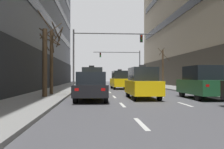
{
  "coord_description": "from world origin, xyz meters",
  "views": [
    {
      "loc": [
        -3.12,
        -15.45,
        1.47
      ],
      "look_at": [
        -0.59,
        18.51,
        1.75
      ],
      "focal_mm": 38.84,
      "sensor_mm": 36.0,
      "label": 1
    }
  ],
  "objects": [
    {
      "name": "lane_stripe_l2_s7",
      "position": [
        1.66,
        17.0,
        0.0
      ],
      "size": [
        0.16,
        2.0,
        0.01
      ],
      "primitive_type": "cube",
      "color": "silver",
      "rests_on": "ground"
    },
    {
      "name": "traffic_signal_0",
      "position": [
        -2.68,
        11.53,
        4.71
      ],
      "size": [
        9.02,
        0.35,
        6.55
      ],
      "color": "#4C4C51",
      "rests_on": "sidewalk_left"
    },
    {
      "name": "lane_stripe_l1_s8",
      "position": [
        -1.66,
        22.0,
        0.0
      ],
      "size": [
        0.16,
        2.0,
        0.01
      ],
      "primitive_type": "cube",
      "color": "silver",
      "rests_on": "ground"
    },
    {
      "name": "lane_stripe_l2_s9",
      "position": [
        1.66,
        27.0,
        0.0
      ],
      "size": [
        0.16,
        2.0,
        0.01
      ],
      "primitive_type": "cube",
      "color": "silver",
      "rests_on": "ground"
    },
    {
      "name": "lane_stripe_l2_s4",
      "position": [
        1.66,
        2.0,
        0.0
      ],
      "size": [
        0.16,
        2.0,
        0.01
      ],
      "primitive_type": "cube",
      "color": "silver",
      "rests_on": "ground"
    },
    {
      "name": "lane_stripe_l2_s6",
      "position": [
        1.66,
        12.0,
        0.0
      ],
      "size": [
        0.16,
        2.0,
        0.01
      ],
      "primitive_type": "cube",
      "color": "silver",
      "rests_on": "ground"
    },
    {
      "name": "lane_stripe_l1_s3",
      "position": [
        -1.66,
        -3.0,
        0.0
      ],
      "size": [
        0.16,
        2.0,
        0.01
      ],
      "primitive_type": "cube",
      "color": "silver",
      "rests_on": "ground"
    },
    {
      "name": "lane_stripe_l2_s10",
      "position": [
        1.66,
        32.0,
        0.0
      ],
      "size": [
        0.16,
        2.0,
        0.01
      ],
      "primitive_type": "cube",
      "color": "silver",
      "rests_on": "ground"
    },
    {
      "name": "lane_stripe_l2_s5",
      "position": [
        1.66,
        7.0,
        0.0
      ],
      "size": [
        0.16,
        2.0,
        0.01
      ],
      "primitive_type": "cube",
      "color": "silver",
      "rests_on": "ground"
    },
    {
      "name": "taxi_driving_1",
      "position": [
        -0.12,
        12.66,
        1.06
      ],
      "size": [
        2.01,
        4.46,
        2.31
      ],
      "color": "black",
      "rests_on": "ground"
    },
    {
      "name": "lane_stripe_l1_s6",
      "position": [
        -1.66,
        12.0,
        0.0
      ],
      "size": [
        0.16,
        2.0,
        0.01
      ],
      "primitive_type": "cube",
      "color": "silver",
      "rests_on": "ground"
    },
    {
      "name": "taxi_driving_5",
      "position": [
        0.06,
        0.3,
        1.03
      ],
      "size": [
        1.81,
        4.28,
        2.24
      ],
      "color": "black",
      "rests_on": "ground"
    },
    {
      "name": "street_tree_1",
      "position": [
        -6.4,
        3.41,
        2.81
      ],
      "size": [
        1.94,
        1.97,
        5.69
      ],
      "color": "#4C3823",
      "rests_on": "sidewalk_left"
    },
    {
      "name": "lane_stripe_l1_s7",
      "position": [
        -1.66,
        17.0,
        0.0
      ],
      "size": [
        0.16,
        2.0,
        0.01
      ],
      "primitive_type": "cube",
      "color": "silver",
      "rests_on": "ground"
    },
    {
      "name": "lane_stripe_l2_s8",
      "position": [
        1.66,
        22.0,
        0.0
      ],
      "size": [
        0.16,
        2.0,
        0.01
      ],
      "primitive_type": "cube",
      "color": "silver",
      "rests_on": "ground"
    },
    {
      "name": "taxi_driving_2",
      "position": [
        -3.33,
        5.64,
        1.11
      ],
      "size": [
        2.11,
        4.69,
        2.42
      ],
      "color": "black",
      "rests_on": "ground"
    },
    {
      "name": "lane_stripe_l1_s2",
      "position": [
        -1.66,
        -8.0,
        0.0
      ],
      "size": [
        0.16,
        2.0,
        0.01
      ],
      "primitive_type": "cube",
      "color": "silver",
      "rests_on": "ground"
    },
    {
      "name": "street_tree_0",
      "position": [
        -6.34,
        0.89,
        2.56
      ],
      "size": [
        1.61,
        2.17,
        5.58
      ],
      "color": "#4C3823",
      "rests_on": "sidewalk_left"
    },
    {
      "name": "lane_stripe_l1_s9",
      "position": [
        -1.66,
        27.0,
        0.0
      ],
      "size": [
        0.16,
        2.0,
        0.01
      ],
      "primitive_type": "cube",
      "color": "silver",
      "rests_on": "ground"
    },
    {
      "name": "ground_plane",
      "position": [
        0.0,
        0.0,
        0.0
      ],
      "size": [
        120.0,
        120.0,
        0.0
      ],
      "primitive_type": "plane",
      "color": "#515156"
    },
    {
      "name": "traffic_signal_1",
      "position": [
        2.7,
        29.11,
        4.48
      ],
      "size": [
        8.73,
        0.35,
        6.14
      ],
      "color": "#4C4C51",
      "rests_on": "sidewalk_right"
    },
    {
      "name": "taxi_driving_3",
      "position": [
        -3.22,
        25.84,
        1.01
      ],
      "size": [
        1.9,
        4.26,
        2.21
      ],
      "color": "black",
      "rests_on": "ground"
    },
    {
      "name": "lane_stripe_l1_s5",
      "position": [
        -1.66,
        7.0,
        0.0
      ],
      "size": [
        0.16,
        2.0,
        0.01
      ],
      "primitive_type": "cube",
      "color": "silver",
      "rests_on": "ground"
    },
    {
      "name": "car_parked_1",
      "position": [
        3.93,
        -0.01,
        1.08
      ],
      "size": [
        1.9,
        4.49,
        2.17
      ],
      "color": "black",
      "rests_on": "ground"
    },
    {
      "name": "lane_stripe_l2_s3",
      "position": [
        1.66,
        -3.0,
        0.0
      ],
      "size": [
        0.16,
        2.0,
        0.01
      ],
      "primitive_type": "cube",
      "color": "silver",
      "rests_on": "ground"
    },
    {
      "name": "lane_stripe_l1_s4",
      "position": [
        -1.66,
        2.0,
        0.0
      ],
      "size": [
        0.16,
        2.0,
        0.01
      ],
      "primitive_type": "cube",
      "color": "silver",
      "rests_on": "ground"
    },
    {
      "name": "sidewalk_left",
      "position": [
        -6.74,
        0.0,
        0.07
      ],
      "size": [
        3.51,
        80.0,
        0.14
      ],
      "primitive_type": "cube",
      "color": "gray",
      "rests_on": "ground"
    },
    {
      "name": "street_tree_3",
      "position": [
        6.38,
        17.39,
        2.84
      ],
      "size": [
        1.45,
        1.23,
        5.4
      ],
      "color": "#4C3823",
      "rests_on": "sidewalk_right"
    },
    {
      "name": "taxi_driving_0",
      "position": [
        -3.29,
        11.45,
        0.78
      ],
      "size": [
        1.92,
        4.26,
        1.74
      ],
      "color": "black",
      "rests_on": "ground"
    },
    {
      "name": "car_driving_4",
      "position": [
        -3.27,
        -0.72,
        0.86
      ],
      "size": [
        2.05,
        4.68,
        1.74
      ],
      "color": "black",
      "rests_on": "ground"
    },
    {
      "name": "lane_stripe_l1_s10",
      "position": [
        -1.66,
        32.0,
        0.0
      ],
      "size": [
        0.16,
        2.0,
        0.01
      ],
      "primitive_type": "cube",
      "color": "silver",
      "rests_on": "ground"
    }
  ]
}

